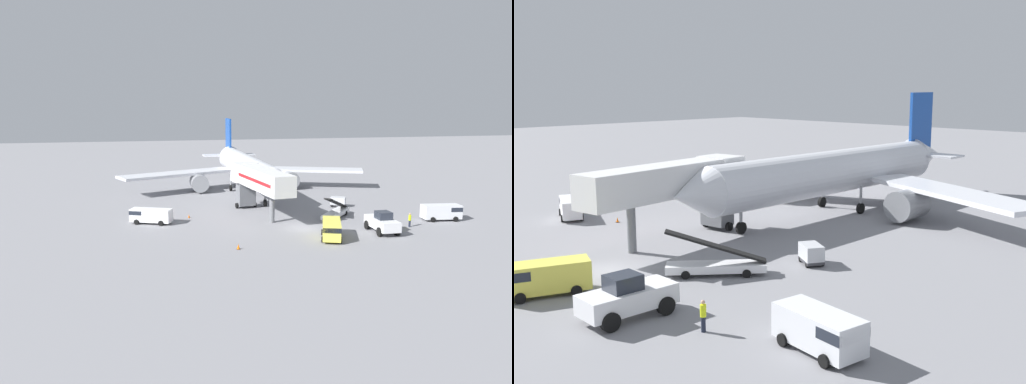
% 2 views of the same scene
% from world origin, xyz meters
% --- Properties ---
extents(ground_plane, '(300.00, 300.00, 0.00)m').
position_xyz_m(ground_plane, '(0.00, 0.00, 0.00)').
color(ground_plane, gray).
extents(airplane_at_gate, '(44.31, 42.25, 12.22)m').
position_xyz_m(airplane_at_gate, '(-1.76, 28.14, 4.07)').
color(airplane_at_gate, silver).
rests_on(airplane_at_gate, ground).
extents(jet_bridge, '(5.56, 16.81, 6.71)m').
position_xyz_m(jet_bridge, '(-3.76, 8.69, 4.94)').
color(jet_bridge, silver).
rests_on(jet_bridge, ground).
extents(pushback_tug, '(2.68, 5.54, 2.62)m').
position_xyz_m(pushback_tug, '(8.73, -4.05, 1.22)').
color(pushback_tug, white).
rests_on(pushback_tug, ground).
extents(belt_loader_truck, '(5.81, 6.38, 3.29)m').
position_xyz_m(belt_loader_truck, '(6.14, 4.71, 0.77)').
color(belt_loader_truck, white).
rests_on(belt_loader_truck, ground).
extents(service_van_outer_left, '(5.63, 3.80, 1.95)m').
position_xyz_m(service_van_outer_left, '(-18.64, 6.63, 1.13)').
color(service_van_outer_left, white).
rests_on(service_van_outer_left, ground).
extents(service_van_near_center, '(3.70, 5.71, 2.13)m').
position_xyz_m(service_van_near_center, '(1.63, -5.68, 1.22)').
color(service_van_near_center, '#E5DB4C').
rests_on(service_van_near_center, ground).
extents(service_van_near_left, '(5.22, 2.77, 2.08)m').
position_xyz_m(service_van_near_left, '(19.47, 0.22, 1.19)').
color(service_van_near_left, silver).
rests_on(service_van_near_left, ground).
extents(baggage_cart_mid_right, '(2.56, 2.24, 1.51)m').
position_xyz_m(baggage_cart_mid_right, '(9.11, 11.40, 0.83)').
color(baggage_cart_mid_right, '#38383D').
rests_on(baggage_cart_mid_right, ground).
extents(ground_crew_worker_foreground, '(0.46, 0.46, 1.79)m').
position_xyz_m(ground_crew_worker_foreground, '(13.36, -2.29, 0.95)').
color(ground_crew_worker_foreground, '#1E2333').
rests_on(ground_crew_worker_foreground, ground).
extents(safety_cone_alpha, '(0.31, 0.31, 0.49)m').
position_xyz_m(safety_cone_alpha, '(-13.43, 8.76, 0.24)').
color(safety_cone_alpha, black).
rests_on(safety_cone_alpha, ground).
extents(safety_cone_bravo, '(0.39, 0.39, 0.60)m').
position_xyz_m(safety_cone_bravo, '(-9.58, -7.38, 0.30)').
color(safety_cone_bravo, black).
rests_on(safety_cone_bravo, ground).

